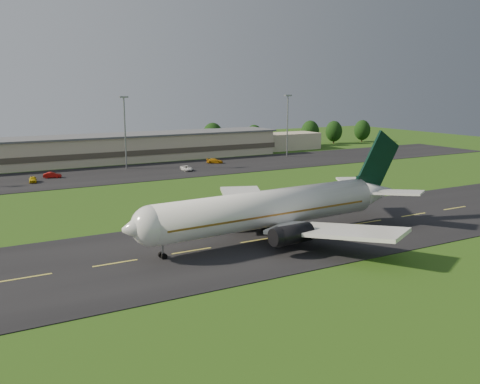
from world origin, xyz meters
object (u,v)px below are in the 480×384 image
service_vehicle_b (52,175)px  service_vehicle_d (215,161)px  terminal (114,149)px  service_vehicle_a (33,179)px  service_vehicle_c (187,168)px  airliner (273,209)px  light_mast_east (288,118)px  light_mast_centre (125,124)px

service_vehicle_b → service_vehicle_d: bearing=-68.1°
terminal → service_vehicle_a: bearing=-136.3°
service_vehicle_c → airliner: bearing=-101.6°
light_mast_east → service_vehicle_d: (-28.43, -2.95, -11.92)m
service_vehicle_c → terminal: bearing=114.3°
light_mast_centre → service_vehicle_b: (-21.36, -6.24, -11.91)m
service_vehicle_c → service_vehicle_d: (13.27, 8.99, 0.05)m
airliner → service_vehicle_d: 82.37m
terminal → service_vehicle_d: 31.77m
service_vehicle_d → light_mast_east: bearing=-52.4°
terminal → service_vehicle_d: (25.16, -19.14, -3.17)m
light_mast_centre → service_vehicle_a: light_mast_centre is taller
light_mast_east → service_vehicle_b: bearing=-175.3°
terminal → service_vehicle_d: bearing=-37.3°
light_mast_centre → light_mast_east: (55.00, 0.00, 0.00)m
service_vehicle_b → airliner: bearing=-147.6°
service_vehicle_a → service_vehicle_d: 53.86m
light_mast_centre → service_vehicle_a: bearing=-158.1°
terminal → light_mast_centre: bearing=-95.0°
terminal → light_mast_centre: size_ratio=7.13×
service_vehicle_a → service_vehicle_b: (5.37, 4.49, 0.00)m
airliner → service_vehicle_c: bearing=73.5°
airliner → light_mast_east: light_mast_east is taller
terminal → service_vehicle_a: terminal is taller
service_vehicle_a → service_vehicle_c: service_vehicle_a is taller
service_vehicle_a → light_mast_centre: bearing=30.8°
airliner → light_mast_east: bearing=50.9°
airliner → service_vehicle_b: size_ratio=11.63×
terminal → service_vehicle_c: terminal is taller
terminal → service_vehicle_c: (11.89, -28.13, -3.22)m
service_vehicle_c → service_vehicle_a: bearing=179.6°
light_mast_east → service_vehicle_b: (-76.36, -6.24, -11.91)m
service_vehicle_a → service_vehicle_b: 7.00m
light_mast_centre → light_mast_east: same height
light_mast_east → service_vehicle_a: (-81.73, -10.73, -11.91)m
airliner → light_mast_east: size_ratio=2.52×
service_vehicle_c → light_mast_east: bearing=17.4°
service_vehicle_c → service_vehicle_d: bearing=35.5°
light_mast_centre → service_vehicle_a: 31.17m
service_vehicle_c → service_vehicle_b: bearing=172.0°
service_vehicle_d → service_vehicle_c: bearing=155.8°
light_mast_east → light_mast_centre: bearing=180.0°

